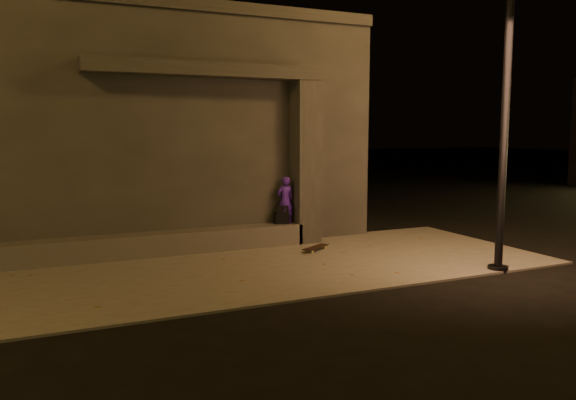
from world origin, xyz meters
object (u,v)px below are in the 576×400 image
backpack (281,217)px  skateboard (316,247)px  column (306,162)px  street_lamp_0 (508,53)px  skateboarder (285,200)px

backpack → skateboard: 1.18m
column → skateboard: bearing=-103.6°
column → street_lamp_0: bearing=-61.3°
backpack → skateboard: bearing=-62.9°
backpack → column: bearing=7.0°
backpack → skateboard: size_ratio=0.55×
backpack → street_lamp_0: (2.67, -3.77, 3.26)m
skateboarder → backpack: size_ratio=2.53×
skateboarder → column: bearing=-176.6°
skateboard → street_lamp_0: street_lamp_0 is taller
skateboard → column: bearing=45.2°
column → street_lamp_0: 4.77m
skateboarder → backpack: bearing=3.4°
skateboarder → street_lamp_0: 5.40m
skateboarder → street_lamp_0: (2.57, -3.77, 2.88)m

